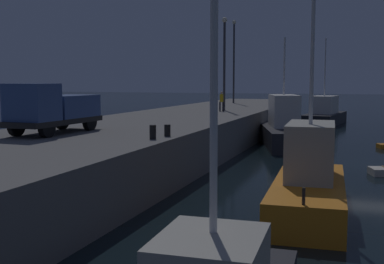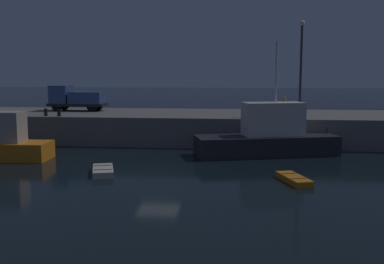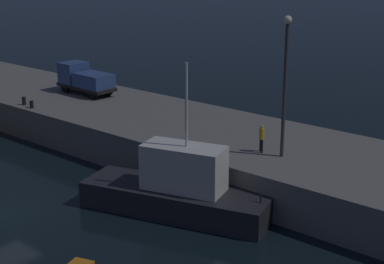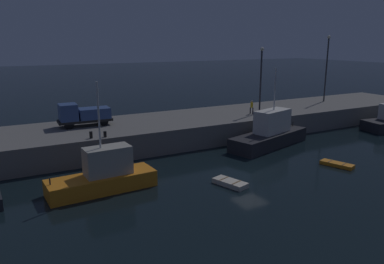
{
  "view_description": "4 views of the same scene",
  "coord_description": "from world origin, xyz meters",
  "px_view_note": "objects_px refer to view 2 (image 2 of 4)",
  "views": [
    {
      "loc": [
        -29.8,
        0.58,
        4.81
      ],
      "look_at": [
        1.06,
        11.17,
        1.4
      ],
      "focal_mm": 45.75,
      "sensor_mm": 36.0,
      "label": 1
    },
    {
      "loc": [
        4.94,
        -26.23,
        5.8
      ],
      "look_at": [
        1.04,
        9.44,
        1.12
      ],
      "focal_mm": 42.0,
      "sensor_mm": 36.0,
      "label": 2
    },
    {
      "loc": [
        25.74,
        -15.17,
        13.1
      ],
      "look_at": [
        2.03,
        12.74,
        1.91
      ],
      "focal_mm": 54.82,
      "sensor_mm": 36.0,
      "label": 3
    },
    {
      "loc": [
        -18.36,
        -23.62,
        10.72
      ],
      "look_at": [
        0.56,
        11.3,
        1.06
      ],
      "focal_mm": 35.08,
      "sensor_mm": 36.0,
      "label": 4
    }
  ],
  "objects_px": {
    "fishing_boat_white": "(268,137)",
    "dinghy_red_small": "(294,179)",
    "dockworker": "(284,105)",
    "bollard_central": "(46,112)",
    "utility_truck": "(76,98)",
    "dinghy_orange_near": "(103,171)",
    "bollard_west": "(59,113)",
    "lamp_post_west": "(301,60)"
  },
  "relations": [
    {
      "from": "fishing_boat_white",
      "to": "bollard_west",
      "type": "bearing_deg",
      "value": 170.62
    },
    {
      "from": "bollard_central",
      "to": "dockworker",
      "type": "bearing_deg",
      "value": 6.97
    },
    {
      "from": "dinghy_red_small",
      "to": "bollard_central",
      "type": "relative_size",
      "value": 4.9
    },
    {
      "from": "fishing_boat_white",
      "to": "bollard_central",
      "type": "distance_m",
      "value": 18.13
    },
    {
      "from": "lamp_post_west",
      "to": "bollard_west",
      "type": "relative_size",
      "value": 14.57
    },
    {
      "from": "fishing_boat_white",
      "to": "dinghy_orange_near",
      "type": "distance_m",
      "value": 12.32
    },
    {
      "from": "dinghy_red_small",
      "to": "utility_truck",
      "type": "xyz_separation_m",
      "value": [
        -18.21,
        16.26,
        3.38
      ]
    },
    {
      "from": "fishing_boat_white",
      "to": "bollard_central",
      "type": "height_order",
      "value": "fishing_boat_white"
    },
    {
      "from": "utility_truck",
      "to": "fishing_boat_white",
      "type": "bearing_deg",
      "value": -25.55
    },
    {
      "from": "bollard_central",
      "to": "fishing_boat_white",
      "type": "bearing_deg",
      "value": -9.32
    },
    {
      "from": "utility_truck",
      "to": "bollard_west",
      "type": "distance_m",
      "value": 5.62
    },
    {
      "from": "dinghy_red_small",
      "to": "dockworker",
      "type": "distance_m",
      "value": 13.67
    },
    {
      "from": "dinghy_orange_near",
      "to": "lamp_post_west",
      "type": "distance_m",
      "value": 19.17
    },
    {
      "from": "dockworker",
      "to": "bollard_west",
      "type": "distance_m",
      "value": 18.38
    },
    {
      "from": "dinghy_red_small",
      "to": "dockworker",
      "type": "bearing_deg",
      "value": 87.28
    },
    {
      "from": "dinghy_red_small",
      "to": "utility_truck",
      "type": "relative_size",
      "value": 0.56
    },
    {
      "from": "dinghy_orange_near",
      "to": "utility_truck",
      "type": "xyz_separation_m",
      "value": [
        -7.38,
        15.51,
        3.35
      ]
    },
    {
      "from": "dockworker",
      "to": "bollard_west",
      "type": "bearing_deg",
      "value": -172.02
    },
    {
      "from": "dinghy_orange_near",
      "to": "bollard_west",
      "type": "relative_size",
      "value": 5.57
    },
    {
      "from": "dinghy_red_small",
      "to": "dockworker",
      "type": "height_order",
      "value": "dockworker"
    },
    {
      "from": "lamp_post_west",
      "to": "bollard_west",
      "type": "height_order",
      "value": "lamp_post_west"
    },
    {
      "from": "dockworker",
      "to": "bollard_central",
      "type": "xyz_separation_m",
      "value": [
        -19.4,
        -2.37,
        -0.61
      ]
    },
    {
      "from": "fishing_boat_white",
      "to": "dockworker",
      "type": "bearing_deg",
      "value": 73.59
    },
    {
      "from": "bollard_west",
      "to": "bollard_central",
      "type": "height_order",
      "value": "bollard_central"
    },
    {
      "from": "lamp_post_west",
      "to": "dinghy_red_small",
      "type": "bearing_deg",
      "value": -98.05
    },
    {
      "from": "fishing_boat_white",
      "to": "dinghy_red_small",
      "type": "bearing_deg",
      "value": -83.38
    },
    {
      "from": "dockworker",
      "to": "lamp_post_west",
      "type": "bearing_deg",
      "value": 5.9
    },
    {
      "from": "dinghy_red_small",
      "to": "bollard_west",
      "type": "height_order",
      "value": "bollard_west"
    },
    {
      "from": "fishing_boat_white",
      "to": "dinghy_orange_near",
      "type": "relative_size",
      "value": 3.57
    },
    {
      "from": "dockworker",
      "to": "bollard_central",
      "type": "distance_m",
      "value": 19.55
    },
    {
      "from": "bollard_central",
      "to": "bollard_west",
      "type": "bearing_deg",
      "value": -8.52
    },
    {
      "from": "dinghy_red_small",
      "to": "dockworker",
      "type": "relative_size",
      "value": 1.85
    },
    {
      "from": "fishing_boat_white",
      "to": "dinghy_red_small",
      "type": "height_order",
      "value": "fishing_boat_white"
    },
    {
      "from": "dinghy_orange_near",
      "to": "dinghy_red_small",
      "type": "relative_size",
      "value": 0.99
    },
    {
      "from": "dinghy_orange_near",
      "to": "dinghy_red_small",
      "type": "height_order",
      "value": "dinghy_orange_near"
    },
    {
      "from": "bollard_west",
      "to": "bollard_central",
      "type": "xyz_separation_m",
      "value": [
        -1.2,
        0.18,
        0.04
      ]
    },
    {
      "from": "lamp_post_west",
      "to": "bollard_west",
      "type": "distance_m",
      "value": 20.1
    },
    {
      "from": "fishing_boat_white",
      "to": "dinghy_red_small",
      "type": "relative_size",
      "value": 3.54
    },
    {
      "from": "fishing_boat_white",
      "to": "dockworker",
      "type": "height_order",
      "value": "fishing_boat_white"
    },
    {
      "from": "fishing_boat_white",
      "to": "bollard_central",
      "type": "xyz_separation_m",
      "value": [
        -17.84,
        2.93,
        1.37
      ]
    },
    {
      "from": "dinghy_red_small",
      "to": "bollard_central",
      "type": "xyz_separation_m",
      "value": [
        -18.77,
        10.93,
        2.5
      ]
    },
    {
      "from": "dinghy_orange_near",
      "to": "dockworker",
      "type": "bearing_deg",
      "value": 47.61
    }
  ]
}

